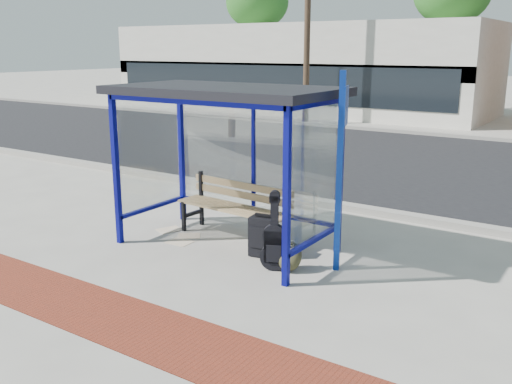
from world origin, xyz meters
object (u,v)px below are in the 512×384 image
Objects in this scene: bench at (236,205)px; suitcase at (263,237)px; guitar_bag at (274,243)px; backpack at (290,258)px.

suitcase is at bearing -26.59° from bench.
guitar_bag is at bearing -48.14° from suitcase.
backpack is at bearing 2.50° from guitar_bag.
guitar_bag is 1.63× the size of suitcase.
bench is 3.14× the size of suitcase.
bench reaches higher than backpack.
guitar_bag is 2.66× the size of backpack.
bench is 1.92× the size of guitar_bag.
bench reaches higher than suitcase.
suitcase is 1.63× the size of backpack.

